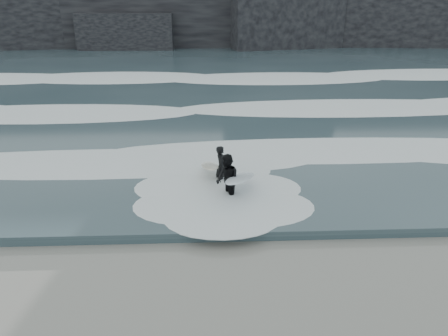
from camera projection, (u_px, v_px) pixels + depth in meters
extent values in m
plane|color=#796E5B|center=(190.00, 319.00, 9.40)|extent=(120.00, 120.00, 0.00)
cube|color=#33454C|center=(201.00, 70.00, 36.07)|extent=(90.00, 52.00, 0.30)
cube|color=black|center=(201.00, 1.00, 49.86)|extent=(70.00, 9.00, 10.00)
ellipsoid|color=white|center=(196.00, 153.00, 17.54)|extent=(60.00, 3.20, 0.20)
ellipsoid|color=white|center=(199.00, 108.00, 23.98)|extent=(60.00, 4.00, 0.24)
ellipsoid|color=white|center=(200.00, 76.00, 32.26)|extent=(60.00, 4.80, 0.30)
imported|color=black|center=(221.00, 167.00, 15.28)|extent=(0.38, 0.57, 1.54)
ellipsoid|color=silver|center=(210.00, 166.00, 15.30)|extent=(0.76, 2.20, 0.66)
imported|color=black|center=(227.00, 180.00, 14.02)|extent=(0.91, 1.01, 1.72)
ellipsoid|color=silver|center=(240.00, 178.00, 14.01)|extent=(1.47, 2.37, 0.63)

